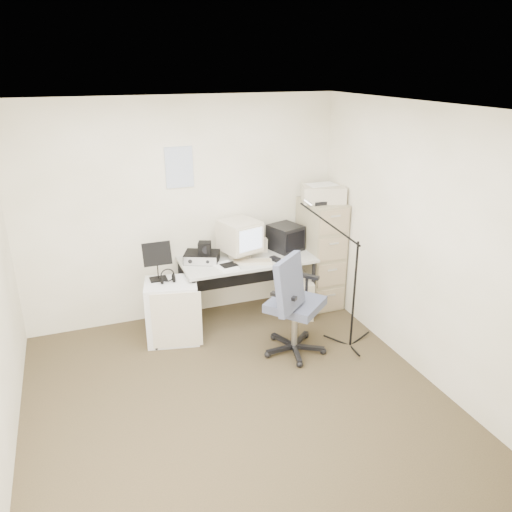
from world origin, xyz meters
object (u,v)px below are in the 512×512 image
object	(u,v)px
filing_cabinet	(320,253)
side_cart	(172,311)
desk	(247,287)
office_chair	(295,302)

from	to	relation	value
filing_cabinet	side_cart	bearing A→B (deg)	-172.42
desk	office_chair	world-z (taller)	office_chair
side_cart	desk	bearing A→B (deg)	25.55
office_chair	side_cart	bearing A→B (deg)	108.33
desk	office_chair	bearing A→B (deg)	-78.38
office_chair	side_cart	distance (m)	1.33
desk	side_cart	size ratio (longest dim) A/B	2.24
office_chair	side_cart	size ratio (longest dim) A/B	1.68
filing_cabinet	side_cart	size ratio (longest dim) A/B	1.94
filing_cabinet	desk	distance (m)	0.99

